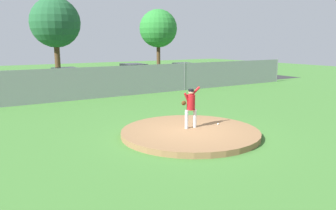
{
  "coord_description": "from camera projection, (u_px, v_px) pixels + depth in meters",
  "views": [
    {
      "loc": [
        -7.25,
        -9.81,
        3.5
      ],
      "look_at": [
        -0.31,
        1.09,
        1.04
      ],
      "focal_mm": 35.23,
      "sensor_mm": 36.0,
      "label": 1
    }
  ],
  "objects": [
    {
      "name": "ground_plane",
      "position": [
        124.0,
        109.0,
        17.58
      ],
      "size": [
        80.0,
        80.0,
        0.0
      ],
      "primitive_type": "plane",
      "color": "#427A33"
    },
    {
      "name": "asphalt_strip",
      "position": [
        75.0,
        90.0,
        24.62
      ],
      "size": [
        44.0,
        7.0,
        0.01
      ],
      "primitive_type": "cube",
      "color": "#2B2B2D",
      "rests_on": "ground_plane"
    },
    {
      "name": "pitchers_mound",
      "position": [
        190.0,
        133.0,
        12.59
      ],
      "size": [
        5.27,
        5.27,
        0.21
      ],
      "primitive_type": "cylinder",
      "color": "olive",
      "rests_on": "ground_plane"
    },
    {
      "name": "pitcher_youth",
      "position": [
        191.0,
        104.0,
        12.7
      ],
      "size": [
        0.81,
        0.32,
        1.61
      ],
      "color": "silver",
      "rests_on": "pitchers_mound"
    },
    {
      "name": "baseball",
      "position": [
        218.0,
        124.0,
        13.34
      ],
      "size": [
        0.07,
        0.07,
        0.07
      ],
      "primitive_type": "sphere",
      "color": "white",
      "rests_on": "pitchers_mound"
    },
    {
      "name": "chainlink_fence",
      "position": [
        96.0,
        83.0,
        20.71
      ],
      "size": [
        34.14,
        0.07,
        2.1
      ],
      "color": "gray",
      "rests_on": "ground_plane"
    },
    {
      "name": "parked_car_slate",
      "position": [
        134.0,
        75.0,
        27.14
      ],
      "size": [
        1.98,
        4.1,
        1.77
      ],
      "color": "slate",
      "rests_on": "ground_plane"
    },
    {
      "name": "parked_car_champagne",
      "position": [
        186.0,
        72.0,
        30.39
      ],
      "size": [
        1.93,
        4.26,
        1.63
      ],
      "color": "tan",
      "rests_on": "ground_plane"
    },
    {
      "name": "parked_car_teal",
      "position": [
        67.0,
        79.0,
        24.49
      ],
      "size": [
        1.93,
        4.58,
        1.64
      ],
      "color": "#146066",
      "rests_on": "ground_plane"
    },
    {
      "name": "traffic_cone_orange",
      "position": [
        153.0,
        78.0,
        30.07
      ],
      "size": [
        0.4,
        0.4,
        0.55
      ],
      "color": "orange",
      "rests_on": "asphalt_strip"
    },
    {
      "name": "tree_slender_far",
      "position": [
        55.0,
        23.0,
        31.79
      ],
      "size": [
        4.79,
        4.79,
        7.78
      ],
      "color": "#4C331E",
      "rests_on": "ground_plane"
    },
    {
      "name": "tree_broad_right",
      "position": [
        158.0,
        29.0,
        36.7
      ],
      "size": [
        4.2,
        4.2,
        7.13
      ],
      "color": "#4C331E",
      "rests_on": "ground_plane"
    }
  ]
}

